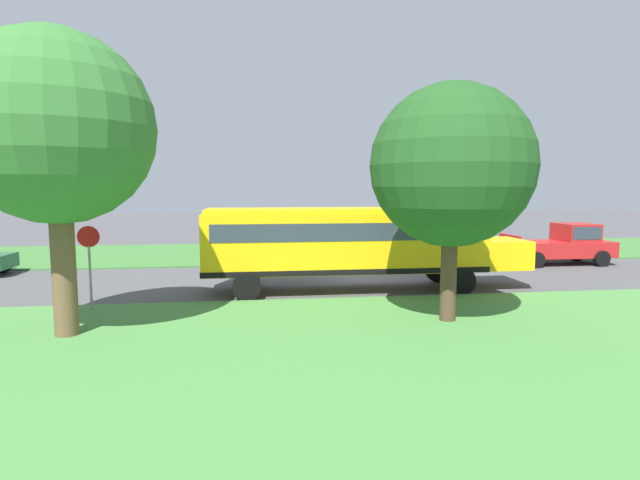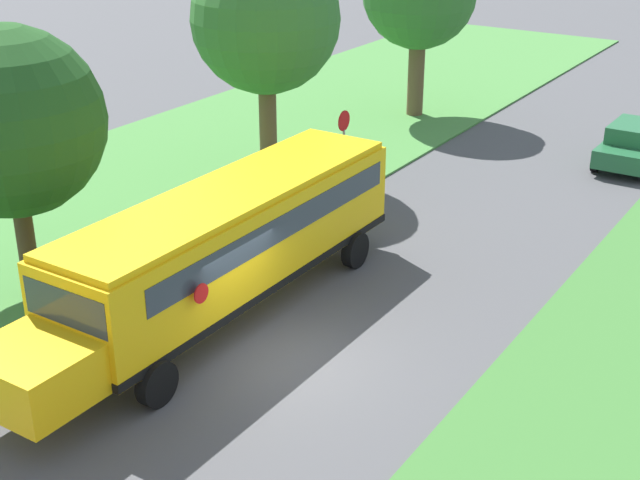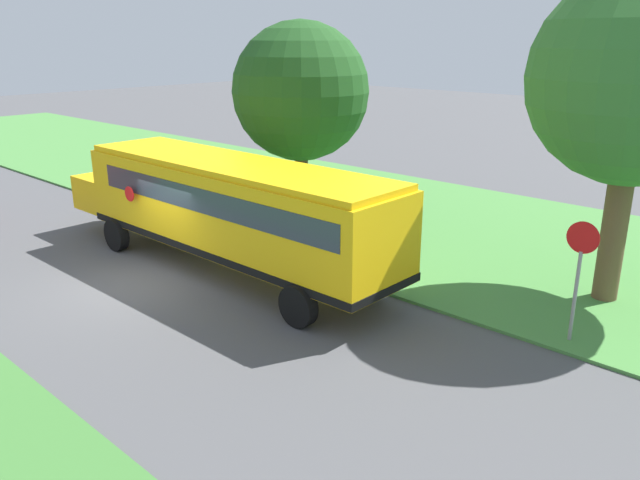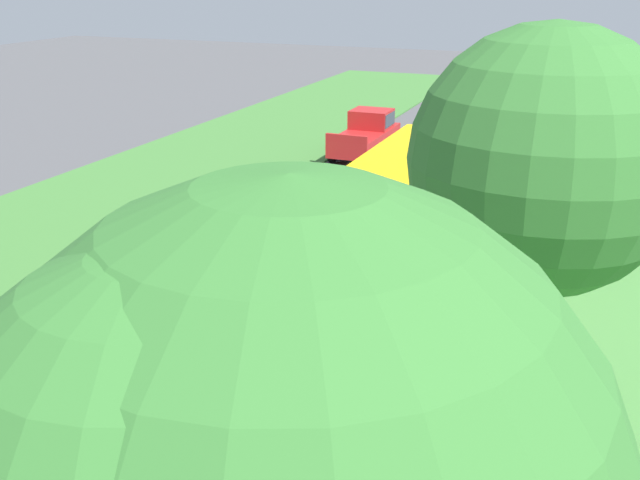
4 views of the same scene
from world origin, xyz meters
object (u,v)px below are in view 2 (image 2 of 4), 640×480
object	(u,v)px
oak_tree_beside_bus	(5,124)
stop_sign	(344,140)
car_green_nearest	(635,142)
school_bus	(226,241)
oak_tree_roadside_mid	(263,17)

from	to	relation	value
oak_tree_beside_bus	stop_sign	distance (m)	11.57
car_green_nearest	stop_sign	world-z (taller)	stop_sign
car_green_nearest	stop_sign	xyz separation A→B (m)	(-7.40, -7.91, 0.86)
stop_sign	oak_tree_beside_bus	bearing A→B (deg)	-104.12
car_green_nearest	oak_tree_beside_bus	world-z (taller)	oak_tree_beside_bus
oak_tree_beside_bus	stop_sign	world-z (taller)	oak_tree_beside_bus
school_bus	oak_tree_roadside_mid	world-z (taller)	oak_tree_roadside_mid
oak_tree_roadside_mid	stop_sign	xyz separation A→B (m)	(2.98, 0.27, -3.73)
car_green_nearest	stop_sign	size ratio (longest dim) A/B	1.61
oak_tree_beside_bus	stop_sign	bearing A→B (deg)	75.88
oak_tree_roadside_mid	school_bus	bearing A→B (deg)	-59.17
car_green_nearest	oak_tree_beside_bus	bearing A→B (deg)	-118.34
car_green_nearest	oak_tree_beside_bus	size ratio (longest dim) A/B	0.64
car_green_nearest	stop_sign	distance (m)	10.86
school_bus	car_green_nearest	xyz separation A→B (m)	(5.25, 16.77, -1.05)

